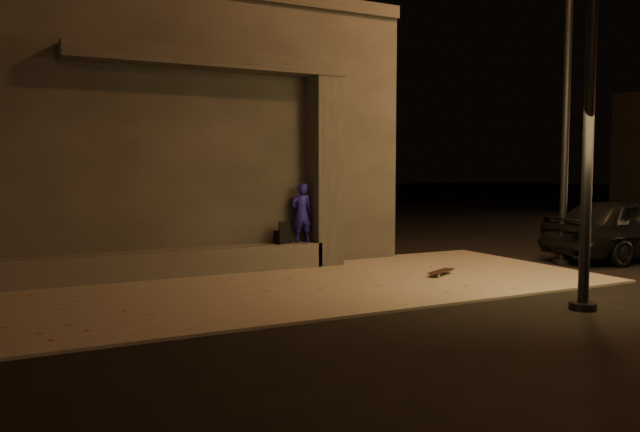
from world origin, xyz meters
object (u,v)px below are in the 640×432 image
backpack (283,236)px  car_a (629,228)px  skateboarder (302,213)px  skateboard (441,272)px  column (325,172)px

backpack → car_a: size_ratio=0.11×
skateboarder → car_a: bearing=166.9°
skateboarder → skateboard: skateboarder is taller
skateboarder → skateboard: bearing=133.8°
column → skateboarder: bearing=180.0°
skateboarder → column: bearing=-175.6°
column → car_a: bearing=-18.8°
skateboard → car_a: size_ratio=0.19×
skateboard → skateboarder: bearing=102.1°
skateboarder → car_a: 6.93m
skateboarder → car_a: skateboarder is taller
car_a → skateboarder: bearing=74.3°
column → car_a: column is taller
column → skateboard: bearing=-59.9°
backpack → car_a: (6.99, -2.07, 0.02)m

